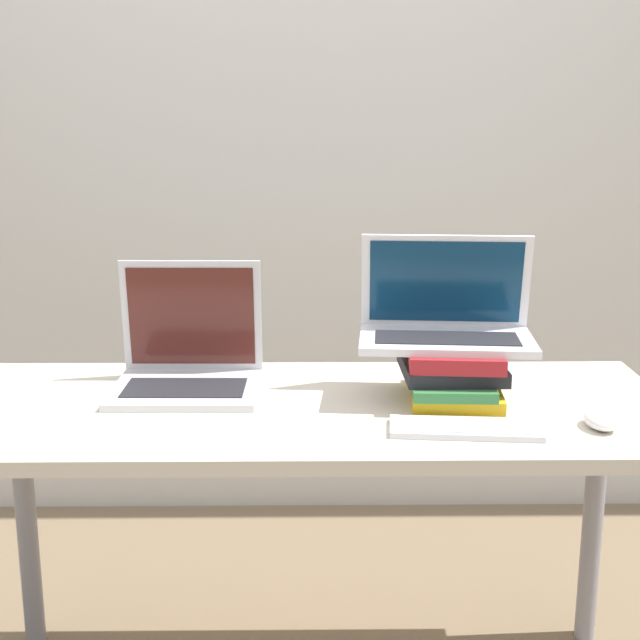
{
  "coord_description": "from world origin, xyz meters",
  "views": [
    {
      "loc": [
        -0.0,
        -1.46,
        1.32
      ],
      "look_at": [
        0.02,
        0.31,
        0.89
      ],
      "focal_mm": 50.0,
      "sensor_mm": 36.0,
      "label": 1
    }
  ],
  "objects": [
    {
      "name": "desk",
      "position": [
        0.0,
        0.31,
        0.63
      ],
      "size": [
        1.52,
        0.62,
        0.71
      ],
      "color": "beige",
      "rests_on": "ground_plane"
    },
    {
      "name": "book_stack",
      "position": [
        0.3,
        0.33,
        0.77
      ],
      "size": [
        0.22,
        0.28,
        0.12
      ],
      "color": "gold",
      "rests_on": "desk"
    },
    {
      "name": "mouse",
      "position": [
        0.56,
        0.16,
        0.73
      ],
      "size": [
        0.06,
        0.1,
        0.03
      ],
      "color": "white",
      "rests_on": "desk"
    },
    {
      "name": "wireless_keyboard",
      "position": [
        0.3,
        0.14,
        0.72
      ],
      "size": [
        0.3,
        0.13,
        0.01
      ],
      "color": "silver",
      "rests_on": "desk"
    },
    {
      "name": "laptop_left",
      "position": [
        -0.27,
        0.42,
        0.77
      ],
      "size": [
        0.32,
        0.27,
        0.27
      ],
      "color": "silver",
      "rests_on": "desk"
    },
    {
      "name": "laptop_on_books",
      "position": [
        0.29,
        0.37,
        0.88
      ],
      "size": [
        0.38,
        0.24,
        0.22
      ],
      "color": "silver",
      "rests_on": "book_stack"
    },
    {
      "name": "wall_back",
      "position": [
        0.0,
        1.36,
        1.35
      ],
      "size": [
        8.0,
        0.05,
        2.7
      ],
      "color": "silver",
      "rests_on": "ground_plane"
    }
  ]
}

